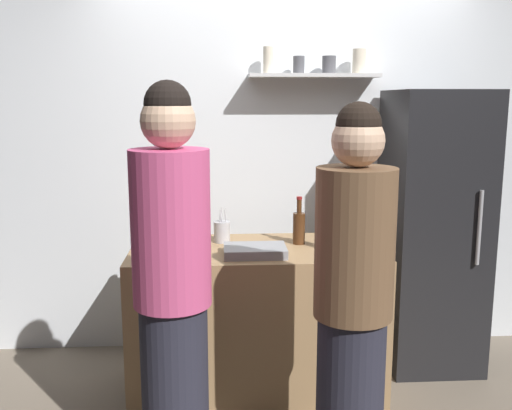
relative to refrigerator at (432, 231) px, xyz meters
name	(u,v)px	position (x,y,z in m)	size (l,w,h in m)	color
back_wall_assembly	(283,162)	(-0.93, 0.40, 0.41)	(4.80, 0.32, 2.60)	white
refrigerator	(432,231)	(0.00, 0.00, 0.00)	(0.58, 0.65, 1.79)	black
counter	(256,321)	(-1.17, -0.35, -0.45)	(1.43, 0.70, 0.89)	#9E7A51
baking_pan	(255,251)	(-1.18, -0.51, 0.02)	(0.34, 0.24, 0.05)	gray
utensil_holder	(222,231)	(-1.36, -0.20, 0.06)	(0.10, 0.10, 0.21)	#B2B2B7
wine_bottle_dark_glass	(348,218)	(-0.57, -0.06, 0.10)	(0.07, 0.07, 0.28)	black
wine_bottle_pale_glass	(331,229)	(-0.75, -0.43, 0.12)	(0.07, 0.07, 0.31)	#B2BFB2
wine_bottle_amber_glass	(299,227)	(-0.91, -0.28, 0.10)	(0.07, 0.07, 0.28)	#472814
water_bottle_plastic	(165,226)	(-1.69, -0.23, 0.10)	(0.09, 0.09, 0.24)	silver
person_brown_jacket	(353,305)	(-0.80, -1.23, -0.04)	(0.34, 0.34, 1.73)	#262633
person_pink_top	(173,291)	(-1.58, -1.15, 0.01)	(0.34, 0.34, 1.81)	#262633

